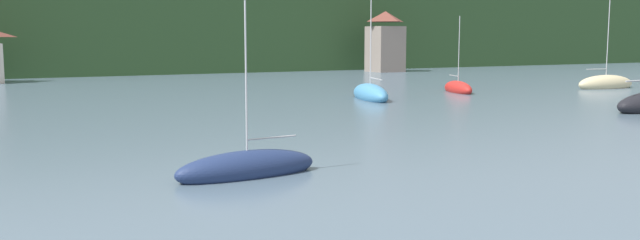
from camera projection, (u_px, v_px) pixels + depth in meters
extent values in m
cube|color=#2D4C28|center=(53.00, 25.00, 101.44)|extent=(352.00, 60.62, 12.93)
ellipsoid|color=#38562D|center=(56.00, 38.00, 115.89)|extent=(246.40, 42.43, 28.66)
cube|color=gray|center=(385.00, 49.00, 87.37)|extent=(3.94, 3.94, 5.95)
pyramid|color=brown|center=(386.00, 17.00, 86.86)|extent=(4.13, 4.14, 1.38)
ellipsoid|color=#CCBC8E|center=(606.00, 84.00, 58.23)|extent=(6.09, 2.35, 1.63)
cylinder|color=#B7B7BC|center=(608.00, 36.00, 57.72)|extent=(0.07, 0.07, 7.47)
cylinder|color=#ADADB2|center=(596.00, 69.00, 57.62)|extent=(2.28, 0.28, 0.06)
ellipsoid|color=navy|center=(247.00, 168.00, 20.98)|extent=(4.92, 1.71, 1.14)
cylinder|color=#B7B7BC|center=(246.00, 81.00, 20.64)|extent=(0.06, 0.06, 4.94)
cylinder|color=#ADADB2|center=(272.00, 138.00, 21.35)|extent=(1.79, 0.19, 0.05)
ellipsoid|color=red|center=(458.00, 89.00, 53.91)|extent=(2.87, 5.14, 1.29)
cylinder|color=#B7B7BC|center=(459.00, 50.00, 53.53)|extent=(0.06, 0.06, 5.51)
cylinder|color=#ADADB2|center=(454.00, 76.00, 54.76)|extent=(0.69, 1.90, 0.05)
ellipsoid|color=teal|center=(370.00, 94.00, 47.67)|extent=(3.43, 6.62, 1.56)
cylinder|color=#B7B7BC|center=(371.00, 44.00, 47.22)|extent=(0.08, 0.08, 6.43)
cylinder|color=#ADADB2|center=(376.00, 79.00, 46.21)|extent=(0.81, 2.61, 0.07)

